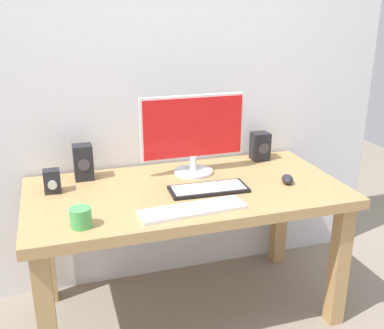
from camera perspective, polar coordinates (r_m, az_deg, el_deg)
ground_plane at (r=2.62m, az=-0.63°, el=-17.53°), size 6.00×6.00×0.00m
wall_back at (r=2.50m, az=-3.75°, el=17.74°), size 2.67×0.04×3.00m
desk at (r=2.30m, az=-0.69°, el=-5.20°), size 1.55×0.78×0.71m
monitor at (r=2.39m, az=0.12°, el=3.97°), size 0.56×0.21×0.42m
keyboard_primary at (r=2.23m, az=2.07°, el=-3.04°), size 0.38×0.17×0.02m
keyboard_secondary at (r=2.01m, az=0.09°, el=-5.58°), size 0.48×0.16×0.02m
mouse at (r=2.36m, az=11.77°, el=-1.79°), size 0.08×0.10×0.04m
speaker_right at (r=2.67m, az=8.46°, el=2.26°), size 0.09×0.10×0.16m
speaker_left at (r=2.41m, az=-13.36°, el=0.29°), size 0.10×0.09×0.18m
audio_controller at (r=2.29m, az=-16.98°, el=-2.00°), size 0.08×0.07×0.11m
coffee_mug at (r=1.92m, az=-13.66°, el=-6.40°), size 0.09×0.09×0.08m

